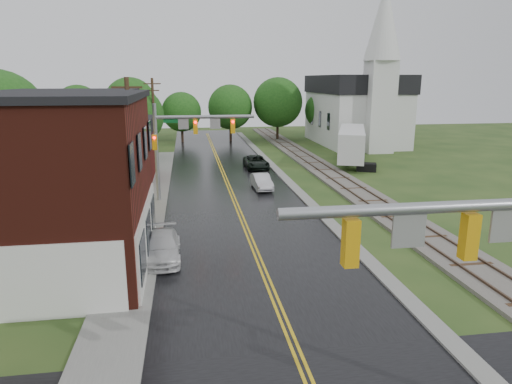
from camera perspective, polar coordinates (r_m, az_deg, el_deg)
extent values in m
cube|color=black|center=(37.92, -3.30, 0.37)|extent=(10.00, 90.00, 0.02)
cube|color=gray|center=(43.53, 3.17, 2.15)|extent=(0.80, 70.00, 0.12)
cube|color=gray|center=(33.05, -13.24, -2.02)|extent=(2.40, 50.00, 0.12)
cube|color=silver|center=(23.02, -13.42, -5.14)|extent=(0.10, 9.50, 3.00)
cube|color=tan|center=(34.06, -21.49, 3.37)|extent=(8.00, 7.00, 6.40)
cube|color=#3F0F0C|center=(42.76, -17.50, 4.31)|extent=(7.00, 6.00, 4.40)
cube|color=silver|center=(66.20, 12.21, 8.96)|extent=(10.00, 16.00, 7.00)
cube|color=black|center=(65.99, 12.42, 13.03)|extent=(10.40, 16.40, 2.40)
cube|color=silver|center=(58.67, 15.09, 10.16)|extent=(3.20, 3.20, 11.00)
cone|color=silver|center=(58.95, 15.74, 19.90)|extent=(4.40, 4.40, 9.00)
cube|color=#59544C|center=(44.67, 8.96, 2.43)|extent=(3.20, 80.00, 0.20)
cube|color=#4C3828|center=(44.43, 8.08, 2.59)|extent=(0.10, 80.00, 0.12)
cube|color=#4C3828|center=(44.86, 9.84, 2.63)|extent=(0.10, 80.00, 0.12)
cylinder|color=gray|center=(10.57, 22.23, -1.77)|extent=(7.20, 0.26, 0.26)
cube|color=orange|center=(11.15, 25.10, -5.04)|extent=(0.32, 0.30, 1.05)
cube|color=orange|center=(9.92, 11.73, -6.24)|extent=(0.32, 0.30, 1.05)
cube|color=gray|center=(11.59, 28.77, -3.73)|extent=(0.75, 0.06, 0.75)
cube|color=gray|center=(10.37, 18.55, -4.63)|extent=(0.75, 0.06, 0.75)
cylinder|color=gray|center=(34.19, -12.32, 4.74)|extent=(0.28, 0.28, 7.20)
cylinder|color=gray|center=(33.84, -6.38, 9.32)|extent=(7.20, 0.26, 0.26)
cube|color=orange|center=(33.88, -7.58, 8.10)|extent=(0.32, 0.30, 1.05)
cube|color=orange|center=(34.05, -2.92, 8.23)|extent=(0.32, 0.30, 1.05)
cube|color=gray|center=(33.86, -9.07, 8.38)|extent=(0.75, 0.06, 0.75)
cube|color=gray|center=(33.92, -5.13, 8.51)|extent=(0.75, 0.06, 0.75)
cube|color=#0C5926|center=(33.85, -10.31, 8.76)|extent=(1.40, 0.04, 0.30)
sphere|color=#FF0C0C|center=(33.67, -7.59, 8.63)|extent=(0.20, 0.20, 0.20)
cylinder|color=#382616|center=(29.24, -15.34, 4.83)|extent=(0.28, 0.28, 9.00)
cube|color=#382616|center=(28.92, -15.84, 12.48)|extent=(1.80, 0.12, 0.12)
cube|color=#382616|center=(28.94, -15.75, 11.10)|extent=(1.40, 0.12, 0.12)
cylinder|color=#382616|center=(51.01, -12.61, 8.68)|extent=(0.28, 0.28, 9.00)
cube|color=#382616|center=(50.83, -12.85, 13.06)|extent=(1.80, 0.12, 0.12)
cube|color=#382616|center=(50.84, -12.81, 12.27)|extent=(1.40, 0.12, 0.12)
cylinder|color=black|center=(42.00, -28.90, 2.36)|extent=(0.36, 0.36, 3.42)
sphere|color=#1A4915|center=(40.96, -28.88, 7.11)|extent=(5.32, 5.32, 5.32)
cylinder|color=black|center=(48.49, -21.25, 4.06)|extent=(0.36, 0.36, 2.70)
sphere|color=#1A4915|center=(48.09, -21.59, 7.93)|extent=(6.00, 6.00, 6.00)
sphere|color=#1A4915|center=(47.62, -20.93, 7.30)|extent=(4.20, 4.20, 4.20)
cylinder|color=black|center=(53.53, -14.66, 5.50)|extent=(0.36, 0.36, 2.88)
sphere|color=#1A4915|center=(53.15, -14.90, 9.25)|extent=(6.40, 6.40, 6.40)
sphere|color=#1A4915|center=(52.74, -14.25, 8.64)|extent=(4.48, 4.48, 4.48)
imported|color=black|center=(46.44, 0.00, 3.73)|extent=(2.29, 4.75, 1.30)
imported|color=silver|center=(37.66, 0.68, 1.28)|extent=(1.51, 3.87, 1.26)
imported|color=silver|center=(23.63, -11.64, -6.76)|extent=(1.91, 4.46, 1.28)
cube|color=black|center=(46.51, 13.62, 3.04)|extent=(2.21, 1.79, 0.80)
cylinder|color=gray|center=(53.26, 10.67, 4.53)|extent=(0.16, 0.16, 0.80)
cube|color=silver|center=(50.26, 11.86, 6.08)|extent=(6.50, 11.87, 2.93)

